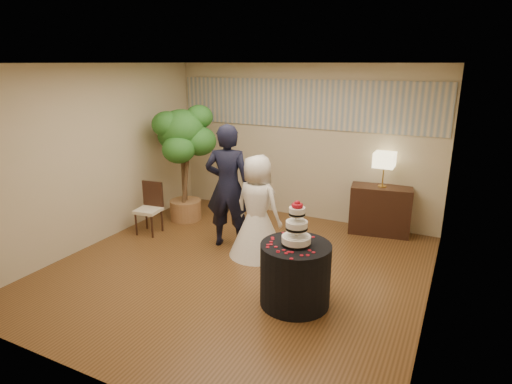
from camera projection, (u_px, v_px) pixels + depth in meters
The scene contains 15 objects.
floor at pixel (237, 269), 6.05m from camera, with size 5.00×5.00×0.00m, color brown.
ceiling at pixel (234, 63), 5.24m from camera, with size 5.00×5.00×0.00m, color white.
wall_back at pixel (302, 143), 7.79m from camera, with size 5.00×0.06×2.80m, color #C5B592.
wall_front at pixel (88, 242), 3.50m from camera, with size 5.00×0.06×2.80m, color #C5B592.
wall_left at pixel (97, 156), 6.71m from camera, with size 0.06×5.00×2.80m, color #C5B592.
wall_right at pixel (440, 200), 4.58m from camera, with size 0.06×5.00×2.80m, color #C5B592.
mural_border at pixel (303, 104), 7.56m from camera, with size 4.90×0.02×0.85m, color #A4A499.
groom at pixel (228, 187), 6.60m from camera, with size 0.71×0.46×1.94m, color black.
bride at pixel (257, 206), 6.31m from camera, with size 0.86×0.86×1.54m, color white.
cake_table at pixel (295, 274), 5.10m from camera, with size 0.84×0.84×0.77m, color black.
wedding_cake at pixel (297, 223), 4.91m from camera, with size 0.35×0.35×0.54m, color white, non-canonical shape.
console at pixel (380, 210), 7.23m from camera, with size 0.99×0.44×0.82m, color black.
table_lamp at pixel (384, 170), 7.02m from camera, with size 0.33×0.33×0.58m, color beige, non-canonical shape.
ficus_tree at pixel (183, 163), 7.68m from camera, with size 1.02×1.02×2.14m, color #276221, non-canonical shape.
side_chair at pixel (148, 209), 7.21m from camera, with size 0.40×0.42×0.87m, color black, non-canonical shape.
Camera 1 is at (2.67, -4.78, 2.81)m, focal length 30.00 mm.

